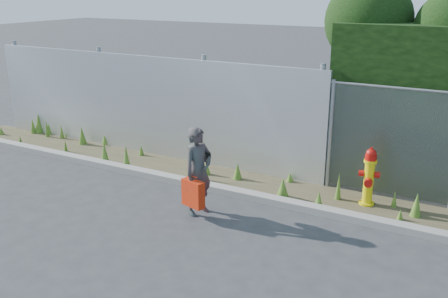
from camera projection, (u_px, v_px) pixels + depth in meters
ground at (197, 241)px, 7.43m from camera, size 80.00×80.00×0.00m
curb at (249, 195)px, 8.92m from camera, size 16.00×0.22×0.12m
weed_strip at (233, 172)px, 9.80m from camera, size 16.00×1.34×0.54m
corrugated_fence at (142, 105)px, 11.07m from camera, size 8.50×0.21×2.30m
fire_hydrant at (369, 178)px, 8.50m from camera, size 0.35×0.32×1.06m
woman at (198, 171)px, 8.14m from camera, size 0.50×0.62×1.48m
red_tote_bag at (193, 193)px, 8.07m from camera, size 0.41×0.15×0.53m
black_shoulder_bag at (204, 156)px, 8.25m from camera, size 0.22×0.09×0.16m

